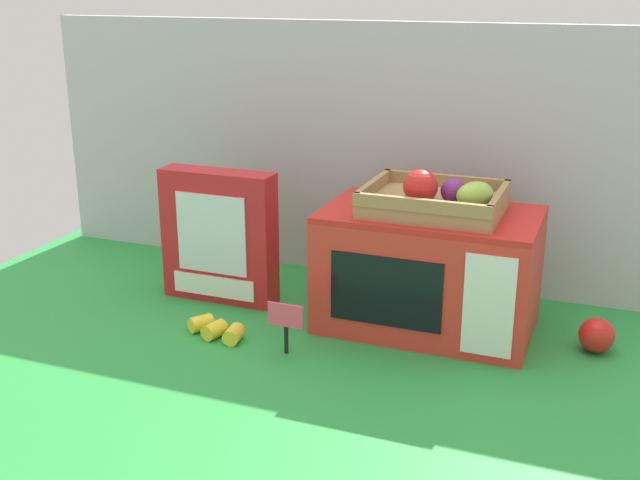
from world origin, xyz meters
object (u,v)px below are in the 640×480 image
Objects in this scene: food_groups_crate at (435,199)px; loose_toy_apple at (597,335)px; price_sign at (285,320)px; loose_toy_banana at (216,329)px; toy_microwave at (429,269)px; cookie_set_box at (219,236)px.

loose_toy_apple is at bearing 2.21° from food_groups_crate.
loose_toy_apple is (0.54, 0.22, -0.03)m from price_sign.
toy_microwave is at bearing 29.03° from loose_toy_banana.
price_sign is (-0.22, -0.21, -0.20)m from food_groups_crate.
cookie_set_box is (-0.46, -0.01, -0.13)m from food_groups_crate.
toy_microwave reaches higher than loose_toy_banana.
loose_toy_apple is (0.32, -0.00, -0.09)m from toy_microwave.
loose_toy_banana is at bearing 174.00° from price_sign.
food_groups_crate is (0.01, -0.02, 0.15)m from toy_microwave.
cookie_set_box is at bearing -176.72° from toy_microwave.
food_groups_crate is at bearing -59.04° from toy_microwave.
toy_microwave is 0.34m from loose_toy_apple.
loose_toy_apple is at bearing 16.23° from loose_toy_banana.
toy_microwave is 0.15m from food_groups_crate.
toy_microwave is 4.14× the size of price_sign.
loose_toy_apple is (0.78, 0.02, -0.11)m from cookie_set_box.
cookie_set_box reaches higher than toy_microwave.
price_sign reaches higher than loose_toy_banana.
loose_toy_apple is at bearing -0.51° from toy_microwave.
cookie_set_box is 2.86× the size of price_sign.
food_groups_crate is 0.48m from cookie_set_box.
loose_toy_banana is (-0.38, -0.19, -0.25)m from food_groups_crate.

